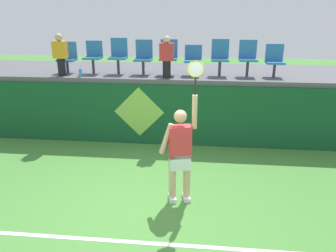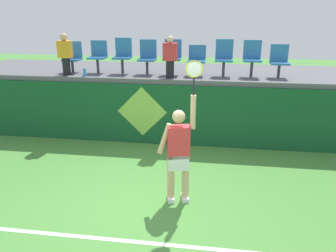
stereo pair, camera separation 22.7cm
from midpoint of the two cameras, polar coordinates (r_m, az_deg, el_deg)
ground_plane at (r=6.07m, az=-4.97°, el=-13.72°), size 40.00×40.00×0.00m
court_back_wall at (r=8.53m, az=-1.25°, el=1.95°), size 11.90×0.20×1.55m
spectator_platform at (r=9.64m, az=-0.25°, el=9.07°), size 11.90×2.81×0.12m
court_baseline_stripe at (r=5.35m, az=-6.91°, el=-18.92°), size 10.71×0.08×0.01m
tennis_player at (r=5.86m, az=0.98°, el=-4.31°), size 0.74×0.34×2.52m
tennis_ball at (r=6.69m, az=-0.34°, el=-9.97°), size 0.07×0.07×0.07m
water_bottle at (r=8.95m, az=-15.31°, el=8.67°), size 0.08×0.08×0.20m
stadium_chair_0 at (r=9.60m, az=-17.26°, el=11.17°), size 0.44×0.42×0.81m
stadium_chair_1 at (r=9.33m, az=-13.18°, el=11.59°), size 0.44×0.42×0.84m
stadium_chair_2 at (r=9.14m, az=-9.08°, el=11.90°), size 0.44×0.42×0.92m
stadium_chair_3 at (r=9.00m, az=-4.89°, el=11.74°), size 0.44×0.42×0.88m
stadium_chair_4 at (r=8.89m, az=-0.64°, el=11.86°), size 0.44×0.42×0.89m
stadium_chair_5 at (r=8.84m, az=3.52°, el=11.33°), size 0.44×0.42×0.76m
stadium_chair_6 at (r=8.84m, az=8.05°, el=11.66°), size 0.44×0.42×0.91m
stadium_chair_7 at (r=8.88m, az=12.63°, el=11.44°), size 0.44×0.42×0.90m
stadium_chair_8 at (r=8.99m, az=16.88°, el=10.76°), size 0.44×0.42×0.81m
spectator_0 at (r=8.43m, az=-1.01°, el=11.65°), size 0.34×0.20×1.02m
spectator_1 at (r=9.17m, az=-18.43°, el=11.47°), size 0.34×0.20×1.06m
wall_signage_mount at (r=8.79m, az=-5.49°, el=-2.95°), size 1.27×0.01×1.49m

